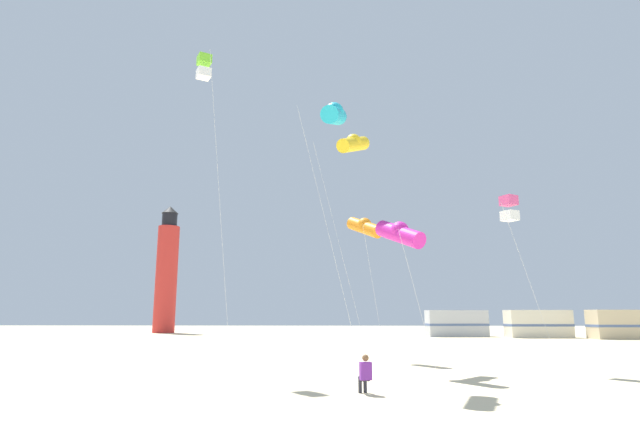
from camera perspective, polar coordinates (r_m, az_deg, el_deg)
The scene contains 11 objects.
kite_flyer_standing at distance 15.75m, azimuth 5.14°, elevation -16.98°, with size 0.41×0.55×1.16m.
kite_tube_orange at distance 27.32m, azimuth 5.11°, elevation -0.77°, with size 2.02×2.44×7.75m.
kite_tube_gold at distance 25.30m, azimuth 3.83°, elevation 8.67°, with size 2.93×3.27×11.44m.
kite_tube_magenta at distance 20.86m, azimuth 9.09°, elevation -1.50°, with size 2.28×2.50×6.34m.
kite_box_lime at distance 25.41m, azimuth -13.08°, elevation 16.57°, with size 2.01×2.28×14.49m.
kite_box_rainbow at distance 24.00m, azimuth 20.76°, elevation 1.24°, with size 2.20×1.78×7.61m.
kite_tube_cyan at distance 20.22m, azimuth 1.62°, elevation 11.91°, with size 2.41×2.69×10.82m.
lighthouse_distant at distance 69.61m, azimuth -17.08°, elevation -5.73°, with size 2.80×2.80×16.80m.
rv_van_silver at distance 57.42m, azimuth 15.29°, elevation -11.31°, with size 6.58×2.75×2.80m.
rv_van_cream at distance 57.52m, azimuth 23.60°, elevation -10.80°, with size 6.54×2.63×2.80m.
rv_van_tan at distance 58.08m, azimuth 31.33°, elevation -10.13°, with size 6.58×2.77×2.80m.
Camera 1 is at (0.78, -7.95, 2.34)m, focal length 28.07 mm.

